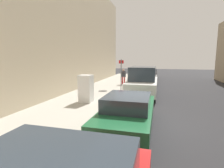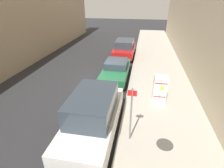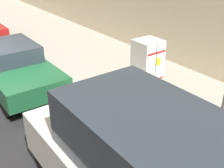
{
  "view_description": "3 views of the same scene",
  "coord_description": "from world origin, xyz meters",
  "px_view_note": "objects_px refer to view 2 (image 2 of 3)",
  "views": [
    {
      "loc": [
        0.56,
        -7.0,
        2.75
      ],
      "look_at": [
        -1.48,
        0.68,
        1.57
      ],
      "focal_mm": 28.0,
      "sensor_mm": 36.0,
      "label": 1
    },
    {
      "loc": [
        -2.42,
        11.7,
        5.78
      ],
      "look_at": [
        -0.94,
        3.51,
        1.56
      ],
      "focal_mm": 28.0,
      "sensor_mm": 36.0,
      "label": 2
    },
    {
      "loc": [
        1.85,
        8.11,
        4.18
      ],
      "look_at": [
        -2.31,
        2.42,
        0.71
      ],
      "focal_mm": 45.0,
      "sensor_mm": 36.0,
      "label": 3
    }
  ],
  "objects_px": {
    "parked_van_white": "(93,116)",
    "street_sign_post": "(131,112)",
    "discarded_refrigerator": "(160,89)",
    "parked_sedan_green": "(116,70)",
    "parked_suv_red": "(124,48)"
  },
  "relations": [
    {
      "from": "parked_suv_red",
      "to": "parked_van_white",
      "type": "distance_m",
      "value": 11.85
    },
    {
      "from": "street_sign_post",
      "to": "parked_suv_red",
      "type": "xyz_separation_m",
      "value": [
        1.65,
        -12.01,
        -0.67
      ]
    },
    {
      "from": "discarded_refrigerator",
      "to": "parked_van_white",
      "type": "bearing_deg",
      "value": 46.75
    },
    {
      "from": "parked_van_white",
      "to": "street_sign_post",
      "type": "bearing_deg",
      "value": 174.47
    },
    {
      "from": "parked_suv_red",
      "to": "parked_van_white",
      "type": "height_order",
      "value": "parked_van_white"
    },
    {
      "from": "parked_van_white",
      "to": "parked_sedan_green",
      "type": "bearing_deg",
      "value": -90.0
    },
    {
      "from": "parked_suv_red",
      "to": "street_sign_post",
      "type": "bearing_deg",
      "value": 97.8
    },
    {
      "from": "discarded_refrigerator",
      "to": "street_sign_post",
      "type": "xyz_separation_m",
      "value": [
        1.41,
        3.41,
        0.6
      ]
    },
    {
      "from": "street_sign_post",
      "to": "parked_sedan_green",
      "type": "xyz_separation_m",
      "value": [
        1.65,
        -6.47,
        -0.84
      ]
    },
    {
      "from": "discarded_refrigerator",
      "to": "street_sign_post",
      "type": "height_order",
      "value": "street_sign_post"
    },
    {
      "from": "discarded_refrigerator",
      "to": "street_sign_post",
      "type": "distance_m",
      "value": 3.74
    },
    {
      "from": "street_sign_post",
      "to": "parked_van_white",
      "type": "relative_size",
      "value": 0.5
    },
    {
      "from": "parked_sedan_green",
      "to": "parked_van_white",
      "type": "xyz_separation_m",
      "value": [
        -0.0,
        6.31,
        0.34
      ]
    },
    {
      "from": "discarded_refrigerator",
      "to": "parked_suv_red",
      "type": "bearing_deg",
      "value": -70.43
    },
    {
      "from": "street_sign_post",
      "to": "parked_sedan_green",
      "type": "relative_size",
      "value": 0.55
    }
  ]
}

